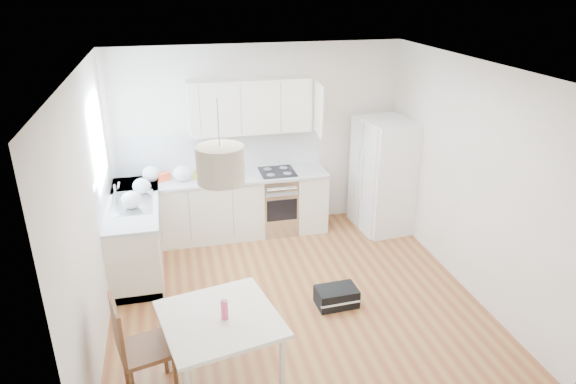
% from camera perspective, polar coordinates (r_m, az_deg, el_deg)
% --- Properties ---
extents(floor, '(4.20, 4.20, 0.00)m').
position_cam_1_polar(floor, '(6.24, 0.61, -11.61)').
color(floor, brown).
rests_on(floor, ground).
extents(ceiling, '(4.20, 4.20, 0.00)m').
position_cam_1_polar(ceiling, '(5.22, 0.74, 13.70)').
color(ceiling, white).
rests_on(ceiling, wall_back).
extents(wall_back, '(4.20, 0.00, 4.20)m').
position_cam_1_polar(wall_back, '(7.53, -3.21, 5.94)').
color(wall_back, beige).
rests_on(wall_back, floor).
extents(wall_left, '(0.00, 4.20, 4.20)m').
position_cam_1_polar(wall_left, '(5.51, -21.04, -2.05)').
color(wall_left, beige).
rests_on(wall_left, floor).
extents(wall_right, '(0.00, 4.20, 4.20)m').
position_cam_1_polar(wall_right, '(6.40, 19.26, 1.59)').
color(wall_right, beige).
rests_on(wall_right, floor).
extents(window_glassblock, '(0.02, 1.00, 1.00)m').
position_cam_1_polar(window_glassblock, '(6.45, -20.33, 5.38)').
color(window_glassblock, '#BFE0F9').
rests_on(window_glassblock, wall_left).
extents(cabinets_back, '(3.00, 0.60, 0.88)m').
position_cam_1_polar(cabinets_back, '(7.49, -7.16, -1.73)').
color(cabinets_back, silver).
rests_on(cabinets_back, floor).
extents(cabinets_left, '(0.60, 1.80, 0.88)m').
position_cam_1_polar(cabinets_left, '(6.94, -16.48, -4.62)').
color(cabinets_left, silver).
rests_on(cabinets_left, floor).
extents(counter_back, '(3.02, 0.64, 0.04)m').
position_cam_1_polar(counter_back, '(7.31, -7.34, 1.55)').
color(counter_back, '#ADB0B2').
rests_on(counter_back, cabinets_back).
extents(counter_left, '(0.64, 1.82, 0.04)m').
position_cam_1_polar(counter_left, '(6.75, -16.91, -1.14)').
color(counter_left, '#ADB0B2').
rests_on(counter_left, cabinets_left).
extents(backsplash_back, '(3.00, 0.01, 0.58)m').
position_cam_1_polar(backsplash_back, '(7.49, -7.71, 4.56)').
color(backsplash_back, white).
rests_on(backsplash_back, wall_back).
extents(backsplash_left, '(0.01, 1.80, 0.58)m').
position_cam_1_polar(backsplash_left, '(6.67, -19.72, 1.08)').
color(backsplash_left, white).
rests_on(backsplash_left, wall_left).
extents(upper_cabinets, '(1.70, 0.32, 0.75)m').
position_cam_1_polar(upper_cabinets, '(7.21, -4.26, 9.50)').
color(upper_cabinets, silver).
rests_on(upper_cabinets, wall_back).
extents(range_oven, '(0.50, 0.61, 0.88)m').
position_cam_1_polar(range_oven, '(7.60, -1.17, -1.17)').
color(range_oven, '#B4B6B9').
rests_on(range_oven, floor).
extents(sink, '(0.50, 0.80, 0.16)m').
position_cam_1_polar(sink, '(6.70, -16.94, -1.19)').
color(sink, '#B4B6B9').
rests_on(sink, counter_left).
extents(refrigerator, '(0.88, 0.90, 1.67)m').
position_cam_1_polar(refrigerator, '(7.67, 10.68, 1.83)').
color(refrigerator, white).
rests_on(refrigerator, floor).
extents(dining_table, '(1.15, 1.15, 0.77)m').
position_cam_1_polar(dining_table, '(4.71, -7.54, -14.45)').
color(dining_table, beige).
rests_on(dining_table, floor).
extents(dining_chair, '(0.53, 0.53, 1.03)m').
position_cam_1_polar(dining_chair, '(4.88, -15.43, -16.22)').
color(dining_chair, '#4F2717').
rests_on(dining_chair, floor).
extents(drink_bottle, '(0.07, 0.07, 0.22)m').
position_cam_1_polar(drink_bottle, '(4.57, -7.09, -12.68)').
color(drink_bottle, '#D93C6B').
rests_on(drink_bottle, dining_table).
extents(gym_bag, '(0.48, 0.33, 0.22)m').
position_cam_1_polar(gym_bag, '(6.08, 5.42, -11.49)').
color(gym_bag, black).
rests_on(gym_bag, floor).
extents(pendant_lamp, '(0.49, 0.49, 0.29)m').
position_cam_1_polar(pendant_lamp, '(4.02, -7.51, 3.06)').
color(pendant_lamp, '#C3B896').
rests_on(pendant_lamp, ceiling).
extents(grocery_bag_a, '(0.25, 0.21, 0.22)m').
position_cam_1_polar(grocery_bag_a, '(7.29, -14.99, 1.98)').
color(grocery_bag_a, white).
rests_on(grocery_bag_a, counter_back).
extents(grocery_bag_b, '(0.25, 0.21, 0.23)m').
position_cam_1_polar(grocery_bag_b, '(7.20, -11.68, 2.03)').
color(grocery_bag_b, white).
rests_on(grocery_bag_b, counter_back).
extents(grocery_bag_c, '(0.29, 0.24, 0.26)m').
position_cam_1_polar(grocery_bag_c, '(7.25, -9.13, 2.50)').
color(grocery_bag_c, white).
rests_on(grocery_bag_c, counter_back).
extents(grocery_bag_d, '(0.23, 0.20, 0.21)m').
position_cam_1_polar(grocery_bag_d, '(6.91, -15.96, 0.65)').
color(grocery_bag_d, white).
rests_on(grocery_bag_d, counter_back).
extents(grocery_bag_e, '(0.25, 0.21, 0.22)m').
position_cam_1_polar(grocery_bag_e, '(6.50, -17.00, -0.84)').
color(grocery_bag_e, white).
rests_on(grocery_bag_e, counter_left).
extents(snack_orange, '(0.19, 0.17, 0.11)m').
position_cam_1_polar(snack_orange, '(7.33, -5.74, 2.32)').
color(snack_orange, orange).
rests_on(snack_orange, counter_back).
extents(snack_yellow, '(0.18, 0.15, 0.11)m').
position_cam_1_polar(snack_yellow, '(7.27, -9.77, 1.88)').
color(snack_yellow, yellow).
rests_on(snack_yellow, counter_back).
extents(snack_red, '(0.19, 0.15, 0.11)m').
position_cam_1_polar(snack_red, '(7.30, -13.65, 1.68)').
color(snack_red, '#BF3717').
rests_on(snack_red, counter_back).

